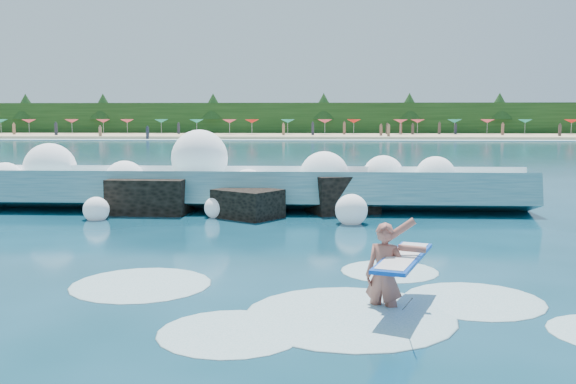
# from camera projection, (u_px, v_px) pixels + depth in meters

# --- Properties ---
(ground) EXTENTS (200.00, 200.00, 0.00)m
(ground) POSITION_uv_depth(u_px,v_px,m) (204.00, 266.00, 12.30)
(ground) COLOR #07303E
(ground) RESTS_ON ground
(beach) EXTENTS (140.00, 20.00, 0.40)m
(beach) POSITION_uv_depth(u_px,v_px,m) (308.00, 136.00, 89.62)
(beach) COLOR tan
(beach) RESTS_ON ground
(wet_band) EXTENTS (140.00, 5.00, 0.08)m
(wet_band) POSITION_uv_depth(u_px,v_px,m) (305.00, 140.00, 78.73)
(wet_band) COLOR silver
(wet_band) RESTS_ON ground
(treeline) EXTENTS (140.00, 4.00, 5.00)m
(treeline) POSITION_uv_depth(u_px,v_px,m) (309.00, 119.00, 99.27)
(treeline) COLOR black
(treeline) RESTS_ON ground
(breaking_wave) EXTENTS (18.93, 2.91, 1.63)m
(breaking_wave) POSITION_uv_depth(u_px,v_px,m) (219.00, 190.00, 20.10)
(breaking_wave) COLOR teal
(breaking_wave) RESTS_ON ground
(rock_cluster) EXTENTS (8.01, 3.26, 1.32)m
(rock_cluster) POSITION_uv_depth(u_px,v_px,m) (238.00, 199.00, 18.95)
(rock_cluster) COLOR black
(rock_cluster) RESTS_ON ground
(surfer_with_board) EXTENTS (1.19, 2.80, 1.57)m
(surfer_with_board) POSITION_uv_depth(u_px,v_px,m) (389.00, 272.00, 9.40)
(surfer_with_board) COLOR #9B5648
(surfer_with_board) RESTS_ON ground
(wave_spray) EXTENTS (14.45, 4.40, 2.53)m
(wave_spray) POSITION_uv_depth(u_px,v_px,m) (209.00, 173.00, 19.96)
(wave_spray) COLOR white
(wave_spray) RESTS_ON ground
(surf_foam) EXTENTS (8.93, 5.44, 0.15)m
(surf_foam) POSITION_uv_depth(u_px,v_px,m) (330.00, 305.00, 9.73)
(surf_foam) COLOR silver
(surf_foam) RESTS_ON ground
(beach_umbrellas) EXTENTS (111.37, 6.46, 0.50)m
(beach_umbrellas) POSITION_uv_depth(u_px,v_px,m) (308.00, 121.00, 91.68)
(beach_umbrellas) COLOR #CA3B50
(beach_umbrellas) RESTS_ON ground
(beachgoers) EXTENTS (104.90, 13.29, 1.90)m
(beachgoers) POSITION_uv_depth(u_px,v_px,m) (351.00, 130.00, 85.54)
(beachgoers) COLOR #3F332D
(beachgoers) RESTS_ON ground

